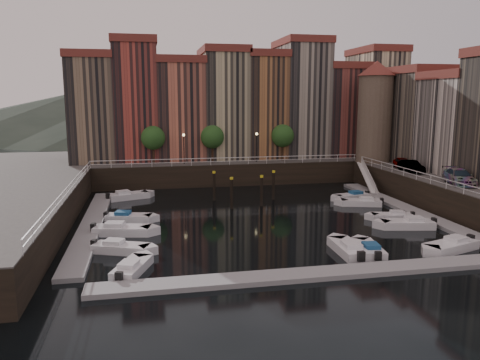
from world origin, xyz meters
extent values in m
plane|color=black|center=(0.00, 0.00, 0.00)|extent=(200.00, 200.00, 0.00)
cube|color=black|center=(0.00, 26.00, 1.50)|extent=(80.00, 20.00, 3.00)
cube|color=gray|center=(-16.20, -1.00, 0.17)|extent=(2.00, 28.00, 0.35)
cube|color=gray|center=(16.20, -1.00, 0.17)|extent=(2.00, 28.00, 0.35)
cube|color=gray|center=(0.00, -17.00, 0.17)|extent=(30.00, 2.00, 0.35)
cone|color=#2D382D|center=(-30.00, 110.00, 7.00)|extent=(80.00, 80.00, 14.00)
cone|color=#2D382D|center=(5.00, 110.00, 9.00)|extent=(100.00, 100.00, 18.00)
cone|color=#2D382D|center=(40.00, 110.00, 6.00)|extent=(70.00, 70.00, 12.00)
cube|color=#7C674F|center=(-18.00, 23.50, 10.00)|extent=(6.00, 10.00, 14.00)
cube|color=brown|center=(-18.00, 23.50, 17.50)|extent=(6.30, 10.30, 1.00)
cube|color=#A33E33|center=(-12.10, 23.50, 11.00)|extent=(5.80, 10.00, 16.00)
cube|color=brown|center=(-12.10, 23.50, 19.50)|extent=(6.10, 10.30, 1.00)
cube|color=#BE664D|center=(-5.95, 23.50, 9.75)|extent=(6.50, 10.00, 13.50)
cube|color=brown|center=(-5.95, 23.50, 17.00)|extent=(6.80, 10.30, 1.00)
cube|color=tan|center=(0.40, 23.50, 10.50)|extent=(6.20, 10.00, 15.00)
cube|color=brown|center=(0.40, 23.50, 18.50)|extent=(6.50, 10.30, 1.00)
cube|color=#9F663A|center=(6.30, 23.50, 10.25)|extent=(5.60, 10.00, 14.50)
cube|color=brown|center=(6.30, 23.50, 18.00)|extent=(5.90, 10.30, 1.00)
cube|color=gray|center=(12.30, 23.50, 11.25)|extent=(6.40, 10.00, 16.50)
cube|color=brown|center=(12.30, 23.50, 20.00)|extent=(6.70, 10.30, 1.00)
cube|color=brown|center=(18.50, 23.50, 9.50)|extent=(6.00, 10.00, 13.00)
cube|color=brown|center=(18.50, 23.50, 16.50)|extent=(6.30, 10.30, 1.00)
cube|color=beige|center=(24.45, 23.50, 10.75)|extent=(5.90, 10.00, 15.50)
cube|color=brown|center=(24.45, 23.50, 19.00)|extent=(6.20, 10.30, 1.00)
cube|color=#695F4F|center=(26.50, 12.00, 9.00)|extent=(9.00, 8.00, 12.00)
cube|color=brown|center=(26.50, 12.00, 15.50)|extent=(9.30, 8.30, 1.00)
cube|color=beige|center=(26.50, 4.00, 8.50)|extent=(9.00, 8.00, 11.00)
cube|color=brown|center=(26.50, 4.00, 14.50)|extent=(9.30, 8.30, 1.00)
cylinder|color=#6B5B4C|center=(20.00, 14.50, 9.00)|extent=(4.60, 4.60, 12.00)
cone|color=brown|center=(20.00, 14.50, 15.80)|extent=(5.20, 5.20, 2.00)
cylinder|color=black|center=(-10.00, 18.20, 4.20)|extent=(0.30, 0.30, 2.40)
sphere|color=#1E4719|center=(-10.00, 18.20, 6.60)|extent=(3.20, 3.20, 3.20)
cylinder|color=black|center=(-2.00, 18.20, 4.20)|extent=(0.30, 0.30, 2.40)
sphere|color=#1E4719|center=(-2.00, 18.20, 6.60)|extent=(3.20, 3.20, 3.20)
cylinder|color=black|center=(8.00, 18.20, 4.20)|extent=(0.30, 0.30, 2.40)
sphere|color=#1E4719|center=(8.00, 18.20, 6.60)|extent=(3.20, 3.20, 3.20)
cylinder|color=black|center=(-6.00, 17.20, 5.00)|extent=(0.12, 0.12, 4.00)
sphere|color=#FFD88C|center=(-6.00, 17.20, 7.00)|extent=(0.36, 0.36, 0.36)
cylinder|color=black|center=(4.00, 17.20, 5.00)|extent=(0.12, 0.12, 4.00)
sphere|color=#FFD88C|center=(4.00, 17.20, 7.00)|extent=(0.36, 0.36, 0.36)
cube|color=white|center=(0.00, 16.00, 3.95)|extent=(36.00, 0.08, 0.08)
cube|color=white|center=(0.00, 16.00, 3.50)|extent=(36.00, 0.06, 0.06)
cube|color=white|center=(18.00, -1.00, 3.95)|extent=(0.08, 34.00, 0.08)
cube|color=white|center=(18.00, -1.00, 3.50)|extent=(0.06, 34.00, 0.06)
cube|color=white|center=(-18.00, -1.00, 3.95)|extent=(0.08, 34.00, 0.08)
cube|color=white|center=(-18.00, -1.00, 3.50)|extent=(0.06, 34.00, 0.06)
cube|color=white|center=(17.10, 10.00, 1.75)|extent=(2.78, 8.26, 2.81)
cube|color=white|center=(17.10, 10.00, 2.25)|extent=(1.93, 8.32, 3.65)
cylinder|color=black|center=(-2.05, 3.32, 1.50)|extent=(0.32, 0.32, 3.60)
cylinder|color=gold|center=(-2.05, 3.32, 3.35)|extent=(0.36, 0.36, 0.25)
cylinder|color=black|center=(-3.30, 7.83, 1.50)|extent=(0.32, 0.32, 3.60)
cylinder|color=gold|center=(-3.30, 7.83, 3.35)|extent=(0.36, 0.36, 0.25)
cylinder|color=black|center=(1.43, 3.92, 1.50)|extent=(0.32, 0.32, 3.60)
cylinder|color=gold|center=(1.43, 3.92, 3.35)|extent=(0.36, 0.36, 0.25)
cylinder|color=black|center=(3.62, 6.92, 1.50)|extent=(0.32, 0.32, 3.60)
cylinder|color=gold|center=(3.62, 6.92, 3.35)|extent=(0.36, 0.36, 0.25)
cube|color=silver|center=(-13.09, -9.29, 0.30)|extent=(4.68, 3.16, 0.74)
cube|color=silver|center=(-13.64, -9.07, 0.74)|extent=(1.73, 1.61, 0.50)
cube|color=black|center=(-15.21, -8.46, 0.55)|extent=(0.50, 0.59, 0.69)
cube|color=silver|center=(-13.23, -4.32, 0.33)|extent=(5.18, 2.86, 0.83)
cube|color=silver|center=(-13.89, -4.18, 0.83)|extent=(1.80, 1.63, 0.56)
cube|color=black|center=(-15.74, -3.79, 0.61)|extent=(0.50, 0.62, 0.78)
cube|color=silver|center=(-12.80, 0.22, 0.30)|extent=(4.64, 2.70, 0.74)
cube|color=navy|center=(-13.38, 0.36, 0.74)|extent=(1.64, 1.49, 0.50)
cube|color=black|center=(-15.02, 0.77, 0.55)|extent=(0.46, 0.57, 0.69)
cube|color=silver|center=(-13.20, 10.64, 0.32)|extent=(5.06, 3.37, 0.80)
cube|color=silver|center=(-13.80, 10.42, 0.80)|extent=(1.86, 1.73, 0.54)
cube|color=black|center=(-15.51, 9.78, 0.59)|extent=(0.54, 0.63, 0.75)
cube|color=silver|center=(12.32, -14.00, 0.32)|extent=(5.00, 3.17, 0.80)
cube|color=silver|center=(12.93, -13.80, 0.80)|extent=(1.81, 1.67, 0.53)
cube|color=black|center=(14.64, -13.24, 0.58)|extent=(0.52, 0.62, 0.74)
cube|color=silver|center=(12.50, -7.38, 0.32)|extent=(4.96, 2.68, 0.80)
cube|color=silver|center=(13.13, -7.50, 0.80)|extent=(1.71, 1.54, 0.53)
cube|color=black|center=(14.91, -7.85, 0.59)|extent=(0.47, 0.60, 0.75)
cube|color=silver|center=(12.67, -4.28, 0.27)|extent=(4.15, 2.31, 0.67)
cube|color=silver|center=(13.20, -4.39, 0.67)|extent=(1.45, 1.31, 0.45)
cube|color=black|center=(14.68, -4.71, 0.49)|extent=(0.40, 0.50, 0.62)
cube|color=silver|center=(12.43, 2.05, 0.29)|extent=(4.62, 2.80, 0.74)
cube|color=silver|center=(13.00, 1.89, 0.74)|extent=(1.65, 1.51, 0.49)
cube|color=black|center=(14.60, 1.43, 0.54)|extent=(0.47, 0.57, 0.69)
cube|color=silver|center=(12.78, 5.23, 0.29)|extent=(4.44, 2.37, 0.72)
cube|color=navy|center=(13.34, 5.33, 0.72)|extent=(1.53, 1.37, 0.48)
cube|color=black|center=(14.95, 5.63, 0.53)|extent=(0.42, 0.53, 0.67)
cube|color=silver|center=(-12.15, -13.78, 0.29)|extent=(2.98, 4.50, 0.72)
cube|color=silver|center=(-12.35, -14.32, 0.72)|extent=(1.54, 1.65, 0.48)
cube|color=black|center=(-12.91, -15.84, 0.52)|extent=(0.56, 0.48, 0.67)
cube|color=silver|center=(4.15, -12.94, 0.32)|extent=(1.95, 4.69, 0.79)
cube|color=silver|center=(4.13, -13.57, 0.79)|extent=(1.31, 1.52, 0.53)
cube|color=black|center=(4.07, -15.36, 0.58)|extent=(0.54, 0.39, 0.74)
cube|color=silver|center=(5.73, -13.21, 0.28)|extent=(2.20, 4.33, 0.71)
cube|color=navy|center=(5.65, -13.77, 0.71)|extent=(1.31, 1.47, 0.47)
cube|color=black|center=(5.41, -15.35, 0.52)|extent=(0.51, 0.40, 0.66)
imported|color=gray|center=(20.62, 7.70, 3.70)|extent=(2.64, 4.37, 1.39)
imported|color=gray|center=(20.02, 4.75, 3.71)|extent=(1.71, 4.36, 1.41)
imported|color=gray|center=(20.59, -3.29, 3.78)|extent=(3.63, 5.75, 1.55)
camera|label=1|loc=(-10.89, -45.33, 11.88)|focal=35.00mm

